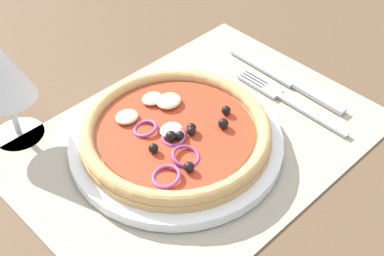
{
  "coord_description": "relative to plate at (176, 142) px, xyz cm",
  "views": [
    {
      "loc": [
        -34.85,
        -34.7,
        47.99
      ],
      "look_at": [
        -0.82,
        0.0,
        2.77
      ],
      "focal_mm": 50.77,
      "sensor_mm": 36.0,
      "label": 1
    }
  ],
  "objects": [
    {
      "name": "wine_glass",
      "position": [
        -12.69,
        15.86,
        9.01
      ],
      "size": [
        7.2,
        7.2,
        14.9
      ],
      "color": "silver",
      "rests_on": "ground_plane"
    },
    {
      "name": "knife",
      "position": [
        20.24,
        -0.96,
        -0.43
      ],
      "size": [
        2.31,
        20.04,
        0.62
      ],
      "rotation": [
        0.0,
        0.0,
        1.54
      ],
      "color": "#B2B5BA",
      "rests_on": "placemat"
    },
    {
      "name": "pizza",
      "position": [
        -0.02,
        0.03,
        1.77
      ],
      "size": [
        23.42,
        23.42,
        2.63
      ],
      "color": "tan",
      "rests_on": "plate"
    },
    {
      "name": "placemat",
      "position": [
        2.75,
        -0.84,
        -0.89
      ],
      "size": [
        44.96,
        32.56,
        0.4
      ],
      "primitive_type": "cube",
      "color": "#A39984",
      "rests_on": "ground_plane"
    },
    {
      "name": "fork",
      "position": [
        16.69,
        -3.93,
        -0.47
      ],
      "size": [
        2.22,
        18.01,
        0.44
      ],
      "rotation": [
        0.0,
        0.0,
        1.56
      ],
      "color": "#B2B5BA",
      "rests_on": "placemat"
    },
    {
      "name": "ground_plane",
      "position": [
        2.75,
        -0.84,
        -2.29
      ],
      "size": [
        190.0,
        140.0,
        2.4
      ],
      "primitive_type": "cube",
      "color": "brown"
    },
    {
      "name": "plate",
      "position": [
        0.0,
        0.0,
        0.0
      ],
      "size": [
        26.39,
        26.39,
        1.37
      ],
      "primitive_type": "cylinder",
      "color": "white",
      "rests_on": "placemat"
    }
  ]
}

